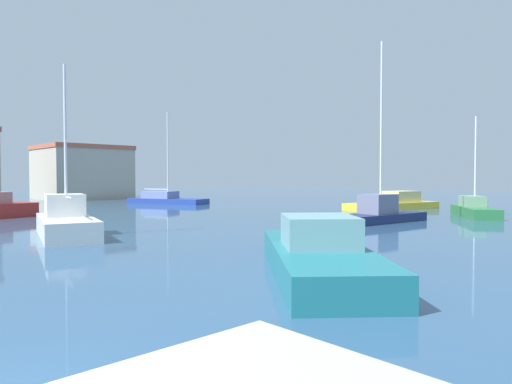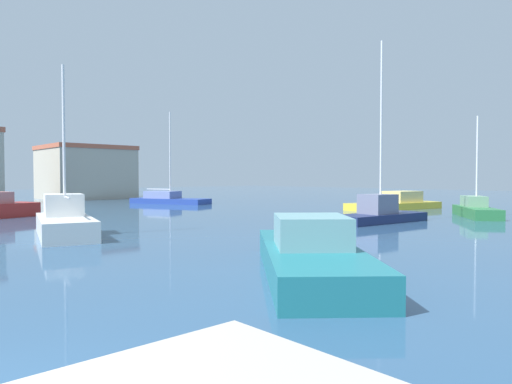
{
  "view_description": "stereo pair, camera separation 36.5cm",
  "coord_description": "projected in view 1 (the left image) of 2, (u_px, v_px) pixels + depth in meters",
  "views": [
    {
      "loc": [
        -0.7,
        -5.32,
        2.61
      ],
      "look_at": [
        18.89,
        15.59,
        1.69
      ],
      "focal_mm": 32.29,
      "sensor_mm": 36.0,
      "label": 1
    },
    {
      "loc": [
        -0.43,
        -5.57,
        2.61
      ],
      "look_at": [
        18.89,
        15.59,
        1.69
      ],
      "focal_mm": 32.29,
      "sensor_mm": 36.0,
      "label": 2
    }
  ],
  "objects": [
    {
      "name": "motorboat_yellow_outer_mooring",
      "position": [
        395.0,
        203.0,
        37.72
      ],
      "size": [
        9.05,
        4.13,
        1.47
      ],
      "color": "gold",
      "rests_on": "water"
    },
    {
      "name": "sailboat_green_near_pier",
      "position": [
        474.0,
        209.0,
        30.37
      ],
      "size": [
        5.61,
        4.82,
        6.6
      ],
      "color": "#28703D",
      "rests_on": "water"
    },
    {
      "name": "motorboat_teal_distant_north",
      "position": [
        318.0,
        255.0,
        12.3
      ],
      "size": [
        6.77,
        7.36,
        1.59
      ],
      "color": "#1E707A",
      "rests_on": "water"
    },
    {
      "name": "water",
      "position": [
        164.0,
        218.0,
        29.28
      ],
      "size": [
        160.0,
        160.0,
        0.0
      ],
      "primitive_type": "plane",
      "color": "#2D5175",
      "rests_on": "ground"
    },
    {
      "name": "harbor_office",
      "position": [
        82.0,
        172.0,
        56.34
      ],
      "size": [
        9.59,
        9.32,
        6.43
      ],
      "color": "#B2A893",
      "rests_on": "ground"
    },
    {
      "name": "sailboat_white_distant_east",
      "position": [
        66.0,
        222.0,
        20.24
      ],
      "size": [
        3.66,
        6.57,
        7.52
      ],
      "color": "white",
      "rests_on": "water"
    },
    {
      "name": "sailboat_blue_far_right",
      "position": [
        165.0,
        199.0,
        45.61
      ],
      "size": [
        5.6,
        8.35,
        9.06
      ],
      "color": "#233D93",
      "rests_on": "water"
    },
    {
      "name": "sailboat_navy_inner_mooring",
      "position": [
        380.0,
        212.0,
        26.65
      ],
      "size": [
        6.49,
        2.62,
        10.42
      ],
      "color": "#19234C",
      "rests_on": "water"
    }
  ]
}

